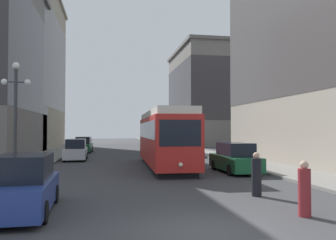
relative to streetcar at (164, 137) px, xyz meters
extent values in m
plane|color=#38383A|center=(-1.41, -15.51, -2.10)|extent=(200.00, 200.00, 0.00)
cube|color=gray|center=(-9.58, 24.49, -2.03)|extent=(3.35, 120.00, 0.15)
cube|color=gray|center=(6.76, 24.49, -2.03)|extent=(3.35, 120.00, 0.15)
cube|color=black|center=(0.00, 0.01, -1.93)|extent=(2.59, 11.72, 0.35)
cube|color=red|center=(0.00, 0.01, -0.20)|extent=(3.02, 12.74, 3.10)
cube|color=black|center=(0.00, 0.01, 0.50)|extent=(3.03, 12.24, 1.08)
cube|color=silver|center=(0.00, 0.01, 1.57)|extent=(2.80, 12.48, 0.44)
cube|color=black|center=(-0.21, -6.30, 0.34)|extent=(2.21, 0.15, 1.40)
sphere|color=#F2EACC|center=(-0.21, -6.37, -1.30)|extent=(0.24, 0.24, 0.24)
cube|color=black|center=(3.09, 16.04, -1.93)|extent=(2.25, 10.84, 0.35)
cube|color=#334C8C|center=(3.09, 16.04, -0.20)|extent=(2.64, 11.79, 3.10)
cube|color=black|center=(3.09, 16.04, 0.34)|extent=(2.67, 11.31, 1.30)
cube|color=black|center=(3.14, 10.17, 0.11)|extent=(2.30, 0.10, 1.71)
cylinder|color=black|center=(-7.44, 5.55, -1.78)|extent=(0.19, 0.64, 0.64)
cylinder|color=black|center=(-7.48, 8.47, -1.78)|extent=(0.19, 0.64, 0.64)
cylinder|color=black|center=(-5.73, 5.57, -1.78)|extent=(0.19, 0.64, 0.64)
cylinder|color=black|center=(-5.77, 8.49, -1.78)|extent=(0.19, 0.64, 0.64)
cube|color=#B2B2B7|center=(-6.60, 7.02, -1.50)|extent=(1.86, 4.73, 0.84)
cube|color=black|center=(-6.60, 7.14, -0.68)|extent=(1.62, 2.61, 0.80)
cylinder|color=black|center=(-7.50, -11.15, -1.78)|extent=(0.20, 0.65, 0.64)
cylinder|color=black|center=(-5.70, -13.93, -1.78)|extent=(0.20, 0.65, 0.64)
cylinder|color=black|center=(-5.79, -11.10, -1.78)|extent=(0.20, 0.65, 0.64)
cube|color=navy|center=(-6.60, -12.54, -1.50)|extent=(1.94, 4.62, 0.84)
cube|color=black|center=(-6.61, -12.43, -0.68)|extent=(1.66, 2.56, 0.80)
cylinder|color=black|center=(4.65, -2.09, -1.78)|extent=(0.18, 0.64, 0.64)
cylinder|color=black|center=(4.64, -5.16, -1.78)|extent=(0.18, 0.64, 0.64)
cylinder|color=black|center=(2.94, -2.09, -1.78)|extent=(0.18, 0.64, 0.64)
cylinder|color=black|center=(2.93, -5.15, -1.78)|extent=(0.18, 0.64, 0.64)
cube|color=#14512D|center=(3.79, -3.62, -1.50)|extent=(1.82, 4.95, 0.84)
cube|color=black|center=(3.79, -3.75, -0.68)|extent=(1.59, 2.73, 0.80)
cylinder|color=black|center=(-7.52, 15.93, -1.78)|extent=(0.21, 0.65, 0.64)
cylinder|color=black|center=(-7.39, 18.67, -1.78)|extent=(0.21, 0.65, 0.64)
cylinder|color=black|center=(-5.81, 15.84, -1.78)|extent=(0.21, 0.65, 0.64)
cylinder|color=black|center=(-5.68, 18.59, -1.78)|extent=(0.21, 0.65, 0.64)
cube|color=#14512D|center=(-6.60, 17.26, -1.50)|extent=(2.01, 4.51, 0.84)
cube|color=black|center=(-6.60, 17.37, -0.68)|extent=(1.70, 2.51, 0.80)
cylinder|color=black|center=(1.81, -11.16, -1.36)|extent=(0.39, 0.39, 1.47)
sphere|color=tan|center=(1.81, -11.16, -0.51)|extent=(0.26, 0.26, 0.26)
cylinder|color=maroon|center=(1.86, -14.44, -1.38)|extent=(0.37, 0.37, 1.43)
sphere|color=tan|center=(1.86, -14.44, -0.55)|extent=(0.26, 0.26, 0.26)
cylinder|color=#333338|center=(-8.50, -5.61, 0.81)|extent=(0.16, 0.16, 5.52)
sphere|color=white|center=(-8.50, -5.61, 3.73)|extent=(0.36, 0.36, 0.36)
sphere|color=white|center=(-9.05, -5.61, 2.91)|extent=(0.31, 0.31, 0.31)
sphere|color=white|center=(-7.95, -5.61, 2.91)|extent=(0.31, 0.31, 0.31)
cube|color=#333338|center=(-8.50, -5.61, 2.91)|extent=(1.10, 0.06, 0.06)
cube|color=gray|center=(-16.70, 29.05, 9.08)|extent=(10.89, 21.73, 22.36)
cube|color=#494440|center=(-16.70, 29.05, 10.19)|extent=(10.93, 21.77, 13.41)
cube|color=slate|center=(15.66, 35.65, 6.09)|extent=(14.43, 18.68, 16.39)
cube|color=#383538|center=(15.66, 35.65, 6.91)|extent=(14.47, 18.72, 9.83)
cube|color=#5F5B56|center=(15.66, 35.65, 14.54)|extent=(15.03, 19.28, 0.50)
camera|label=1|loc=(-4.02, -24.07, 0.49)|focal=37.23mm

